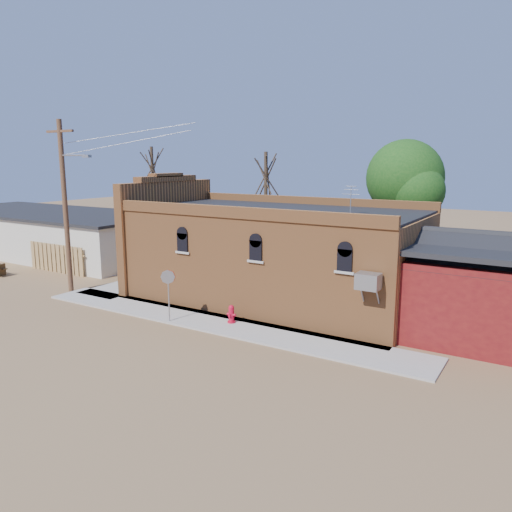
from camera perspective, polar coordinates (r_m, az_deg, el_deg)
The scene contains 14 objects.
ground at distance 22.12m, azimuth -9.44°, elevation -7.60°, with size 120.00×120.00×0.00m, color brown.
sidewalk_south at distance 21.87m, azimuth -4.88°, elevation -7.59°, with size 19.00×2.20×0.08m, color #9E9991.
sidewalk_west at distance 30.47m, azimuth -11.03°, elevation -2.42°, with size 2.60×10.00×0.08m, color #9E9991.
brick_bar at distance 24.95m, azimuth 1.56°, elevation 0.23°, with size 16.40×7.97×6.30m.
red_shed at distance 21.89m, azimuth 24.54°, elevation -2.48°, with size 5.40×6.40×4.30m.
storage_building at distance 40.91m, azimuth -22.44°, elevation 2.56°, with size 20.40×8.40×3.17m.
wood_fence at distance 33.63m, azimuth -21.85°, elevation -0.26°, with size 5.20×0.10×1.80m, color olive, non-canonical shape.
utility_pole at distance 27.88m, azimuth -20.93°, elevation 5.69°, with size 3.12×0.26×9.00m.
tree_bare_near at distance 33.35m, azimuth 1.13°, elevation 9.20°, with size 2.80×2.80×7.65m.
tree_bare_far at distance 40.77m, azimuth -11.78°, elevation 9.85°, with size 2.80×2.80×8.16m.
tree_leafy at distance 30.30m, azimuth 16.64°, elevation 8.52°, with size 4.40×4.40×8.15m.
fire_hydrant at distance 21.58m, azimuth -2.84°, elevation -6.63°, with size 0.45×0.44×0.78m.
stop_sign at distance 21.74m, azimuth -10.00°, elevation -2.92°, with size 0.52×0.42×2.28m.
trash_barrel at distance 27.44m, azimuth -14.04°, elevation -2.97°, with size 0.59×0.59×0.91m, color #1C518C.
Camera 1 is at (13.88, -15.74, 6.98)m, focal length 35.00 mm.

